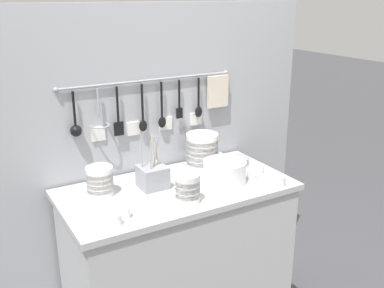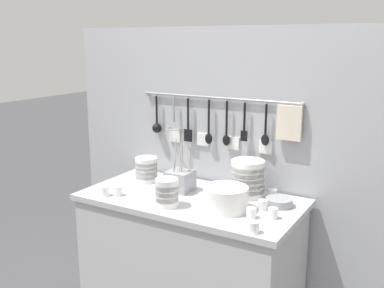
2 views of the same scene
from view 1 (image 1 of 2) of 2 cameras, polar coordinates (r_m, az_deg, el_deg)
name	(u,v)px [view 1 (image 1 of 2)]	position (r m, az deg, el deg)	size (l,w,h in m)	color
counter	(178,271)	(2.42, -1.78, -15.79)	(1.12, 0.57, 0.95)	#B7BABC
back_wall	(150,174)	(2.47, -5.39, -3.80)	(1.92, 0.11, 1.81)	#A8AAB2
bowl_stack_back_corner	(100,181)	(2.12, -11.62, -4.65)	(0.12, 0.12, 0.14)	white
bowl_stack_tall_left	(188,188)	(2.01, -0.55, -5.60)	(0.11, 0.11, 0.14)	white
bowl_stack_short_front	(202,151)	(2.40, 1.30, -0.87)	(0.17, 0.17, 0.19)	white
plate_stack	(225,172)	(2.22, 4.15, -3.55)	(0.21, 0.21, 0.11)	white
steel_mixing_bowl	(237,161)	(2.48, 5.72, -2.13)	(0.13, 0.13, 0.04)	#93969E
cutlery_caddy	(153,176)	(2.18, -5.03, -4.11)	(0.13, 0.13, 0.27)	#93969E
cup_centre	(252,175)	(2.29, 7.60, -3.86)	(0.04, 0.04, 0.05)	white
cup_front_right	(281,181)	(2.23, 11.25, -4.67)	(0.04, 0.04, 0.05)	white
cup_edge_far	(218,157)	(2.51, 3.37, -1.71)	(0.04, 0.04, 0.05)	white
cup_back_left	(125,213)	(1.92, -8.50, -8.62)	(0.04, 0.04, 0.05)	white
cup_beside_plates	(239,167)	(2.38, 6.00, -2.89)	(0.04, 0.04, 0.05)	white
cup_front_left	(116,220)	(1.87, -9.61, -9.45)	(0.04, 0.04, 0.05)	white
cup_by_caddy	(260,169)	(2.37, 8.58, -3.10)	(0.04, 0.04, 0.05)	white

